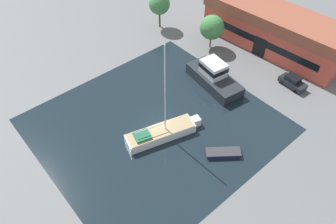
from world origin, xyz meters
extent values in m
plane|color=slate|center=(0.00, 0.00, 0.00)|extent=(440.00, 440.00, 0.00)
cube|color=black|center=(0.00, 0.00, 0.00)|extent=(28.56, 30.30, 0.01)
cube|color=#C64C3D|center=(-1.36, 27.58, 2.49)|extent=(25.28, 9.72, 4.98)
cube|color=brown|center=(-1.36, 27.58, 5.96)|extent=(26.04, 10.01, 1.95)
cube|color=black|center=(-1.04, 23.70, 1.74)|extent=(2.40, 0.25, 3.49)
cube|color=black|center=(-1.04, 23.71, 2.74)|extent=(20.96, 1.75, 1.25)
cylinder|color=brown|center=(-8.26, 19.30, 1.19)|extent=(0.25, 0.25, 2.38)
sphere|color=#428447|center=(-8.26, 19.30, 3.96)|extent=(4.20, 4.20, 4.20)
cylinder|color=brown|center=(-19.47, 16.91, 1.60)|extent=(0.34, 0.34, 3.20)
sphere|color=#428447|center=(-19.47, 16.91, 4.66)|extent=(3.91, 3.91, 3.91)
cube|color=#1E2328|center=(7.59, 21.29, 0.69)|extent=(4.30, 2.12, 0.82)
cube|color=black|center=(7.42, 21.29, 1.45)|extent=(2.27, 1.78, 0.70)
cube|color=black|center=(8.52, 21.24, 1.41)|extent=(0.12, 1.52, 0.56)
cylinder|color=black|center=(8.94, 22.06, 0.30)|extent=(0.61, 0.23, 0.60)
cylinder|color=black|center=(8.85, 20.37, 0.30)|extent=(0.61, 0.23, 0.60)
cylinder|color=black|center=(6.33, 22.20, 0.30)|extent=(0.61, 0.23, 0.60)
cylinder|color=black|center=(6.24, 20.51, 0.30)|extent=(0.61, 0.23, 0.60)
cube|color=white|center=(2.10, -0.84, 0.60)|extent=(5.07, 9.73, 1.19)
cube|color=white|center=(3.54, 4.24, 0.60)|extent=(1.46, 1.48, 1.19)
cube|color=tan|center=(2.10, -0.84, 1.24)|extent=(4.87, 9.34, 0.08)
cylinder|color=silver|center=(2.29, -0.17, 7.88)|extent=(0.16, 0.16, 13.19)
cylinder|color=silver|center=(1.71, -2.20, 2.38)|extent=(1.26, 4.09, 0.12)
cube|color=#236647|center=(1.39, -3.32, 1.43)|extent=(2.32, 2.48, 0.30)
cube|color=#23282D|center=(-0.77, 12.44, 0.85)|extent=(10.25, 5.29, 1.69)
cube|color=black|center=(-0.77, 12.44, 0.15)|extent=(10.36, 5.38, 0.18)
cube|color=silver|center=(-1.25, 12.51, 2.79)|extent=(4.09, 3.33, 2.19)
cube|color=black|center=(-1.25, 12.51, 3.01)|extent=(4.17, 3.42, 0.70)
cube|color=#19234C|center=(9.64, 3.27, 0.29)|extent=(3.76, 4.22, 0.56)
cube|color=#333338|center=(9.64, 3.27, 0.61)|extent=(3.93, 4.41, 0.08)
camera|label=1|loc=(24.33, -18.66, 33.83)|focal=35.00mm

